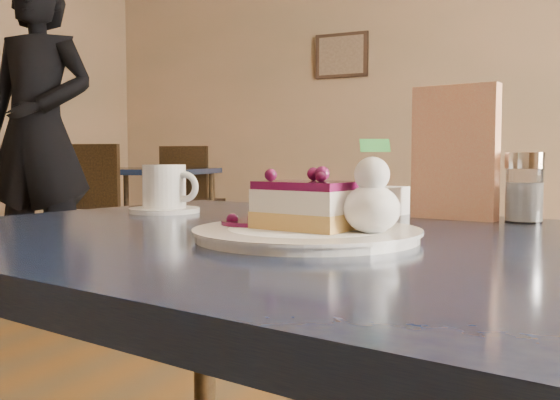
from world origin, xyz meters
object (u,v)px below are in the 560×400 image
at_px(main_table, 327,294).
at_px(bg_table_far_left, 143,257).
at_px(dessert_plate, 307,234).
at_px(coffee_set, 165,191).
at_px(cheesecake_slice, 307,206).
at_px(patron, 38,132).

distance_m(main_table, bg_table_far_left, 3.84).
height_order(dessert_plate, coffee_set, coffee_set).
bearing_deg(dessert_plate, main_table, 80.05).
bearing_deg(dessert_plate, coffee_set, 149.12).
height_order(coffee_set, bg_table_far_left, coffee_set).
bearing_deg(coffee_set, cheesecake_slice, -30.88).
height_order(dessert_plate, patron, patron).
bearing_deg(patron, bg_table_far_left, 73.97).
height_order(cheesecake_slice, patron, patron).
xyz_separation_m(main_table, coffee_set, (-0.36, 0.17, 0.11)).
distance_m(main_table, patron, 3.24).
xyz_separation_m(main_table, patron, (-2.57, 1.94, 0.31)).
height_order(main_table, bg_table_far_left, bg_table_far_left).
bearing_deg(dessert_plate, patron, 142.22).
relative_size(cheesecake_slice, patron, 0.07).
relative_size(coffee_set, patron, 0.07).
height_order(cheesecake_slice, coffee_set, coffee_set).
bearing_deg(patron, cheesecake_slice, -51.40).
distance_m(bg_table_far_left, patron, 1.24).
bearing_deg(coffee_set, bg_table_far_left, 129.22).
bearing_deg(cheesecake_slice, patron, 152.17).
xyz_separation_m(dessert_plate, patron, (-2.57, 1.99, 0.23)).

